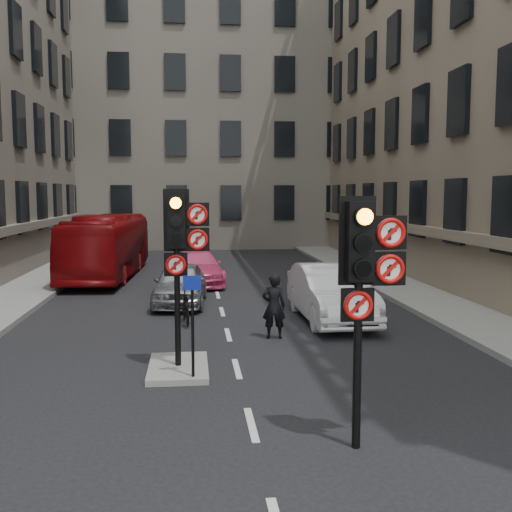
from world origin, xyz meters
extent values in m
plane|color=black|center=(0.00, 0.00, 0.00)|extent=(120.00, 120.00, 0.00)
cube|color=gray|center=(7.20, 12.00, 0.08)|extent=(3.00, 50.00, 0.16)
cube|color=gray|center=(-1.20, 5.00, 0.06)|extent=(1.20, 2.00, 0.12)
cube|color=gray|center=(0.00, 38.00, 10.00)|extent=(30.00, 14.00, 20.00)
cylinder|color=black|center=(1.40, 1.00, 1.20)|extent=(0.12, 0.12, 2.40)
cube|color=black|center=(1.40, 1.00, 2.95)|extent=(0.36, 0.28, 1.10)
cube|color=black|center=(1.40, 1.13, 2.95)|extent=(0.52, 0.03, 1.25)
cylinder|color=orange|center=(1.40, 0.76, 3.30)|extent=(0.22, 0.01, 0.22)
cylinder|color=black|center=(1.40, 0.76, 2.95)|extent=(0.22, 0.01, 0.22)
cylinder|color=black|center=(1.40, 0.76, 2.60)|extent=(0.22, 0.01, 0.22)
cube|color=black|center=(1.82, 0.98, 3.07)|extent=(0.47, 0.05, 0.47)
cylinder|color=white|center=(1.82, 0.94, 3.07)|extent=(0.41, 0.02, 0.41)
torus|color=#BF0C0A|center=(1.82, 0.93, 3.07)|extent=(0.41, 0.06, 0.41)
cube|color=#BF0C0A|center=(1.82, 0.92, 3.07)|extent=(0.25, 0.01, 0.25)
cube|color=black|center=(1.82, 0.98, 2.57)|extent=(0.47, 0.05, 0.47)
cylinder|color=white|center=(1.82, 0.94, 2.57)|extent=(0.41, 0.02, 0.41)
torus|color=#BF0C0A|center=(1.82, 0.93, 2.57)|extent=(0.41, 0.06, 0.41)
cube|color=#BF0C0A|center=(1.82, 0.92, 2.57)|extent=(0.25, 0.01, 0.25)
cube|color=black|center=(1.38, 0.98, 2.07)|extent=(0.47, 0.05, 0.47)
cylinder|color=white|center=(1.38, 0.94, 2.07)|extent=(0.41, 0.02, 0.41)
torus|color=#BF0C0A|center=(1.38, 0.93, 2.07)|extent=(0.41, 0.06, 0.41)
cube|color=#BF0C0A|center=(1.38, 0.92, 2.07)|extent=(0.25, 0.01, 0.25)
cylinder|color=black|center=(-1.20, 5.00, 1.32)|extent=(0.12, 0.12, 2.40)
cube|color=black|center=(-1.20, 5.00, 3.07)|extent=(0.36, 0.28, 1.10)
cube|color=black|center=(-1.20, 5.13, 3.07)|extent=(0.52, 0.03, 1.25)
cylinder|color=orange|center=(-1.20, 4.75, 3.42)|extent=(0.22, 0.02, 0.22)
cylinder|color=black|center=(-1.20, 4.75, 3.07)|extent=(0.22, 0.02, 0.22)
cylinder|color=black|center=(-1.20, 4.75, 2.72)|extent=(0.22, 0.02, 0.22)
cube|color=black|center=(-0.78, 4.98, 3.19)|extent=(0.47, 0.05, 0.47)
cylinder|color=white|center=(-0.78, 4.94, 3.19)|extent=(0.41, 0.02, 0.41)
torus|color=#BF0C0A|center=(-0.78, 4.92, 3.19)|extent=(0.41, 0.06, 0.41)
cube|color=#BF0C0A|center=(-0.78, 4.92, 3.19)|extent=(0.25, 0.02, 0.25)
cube|color=black|center=(-0.78, 4.98, 2.69)|extent=(0.47, 0.05, 0.47)
cylinder|color=white|center=(-0.78, 4.94, 2.69)|extent=(0.41, 0.02, 0.41)
torus|color=#BF0C0A|center=(-0.78, 4.92, 2.69)|extent=(0.41, 0.06, 0.41)
cube|color=#BF0C0A|center=(-0.78, 4.92, 2.69)|extent=(0.25, 0.02, 0.25)
cube|color=black|center=(-1.22, 4.98, 2.19)|extent=(0.47, 0.05, 0.47)
cylinder|color=white|center=(-1.22, 4.94, 2.19)|extent=(0.41, 0.02, 0.41)
torus|color=#BF0C0A|center=(-1.22, 4.92, 2.19)|extent=(0.41, 0.06, 0.41)
cube|color=#BF0C0A|center=(-1.22, 4.92, 2.19)|extent=(0.25, 0.02, 0.25)
imported|color=#929499|center=(-1.28, 12.38, 0.68)|extent=(1.87, 4.09, 1.36)
imported|color=white|center=(3.00, 9.41, 0.79)|extent=(1.77, 4.83, 1.58)
imported|color=#D93F75|center=(-0.69, 16.76, 0.65)|extent=(2.23, 4.65, 1.31)
imported|color=maroon|center=(-4.50, 19.20, 1.34)|extent=(2.73, 9.75, 2.69)
imported|color=black|center=(-1.08, 9.47, 0.47)|extent=(0.60, 1.60, 0.94)
imported|color=black|center=(1.11, 7.51, 0.81)|extent=(0.60, 0.41, 1.62)
cylinder|color=black|center=(-0.90, 4.20, 1.08)|extent=(0.06, 0.06, 1.92)
cube|color=#0D2093|center=(-0.90, 4.15, 1.94)|extent=(0.34, 0.05, 0.27)
camera|label=1|loc=(-0.90, -7.00, 3.61)|focal=42.00mm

